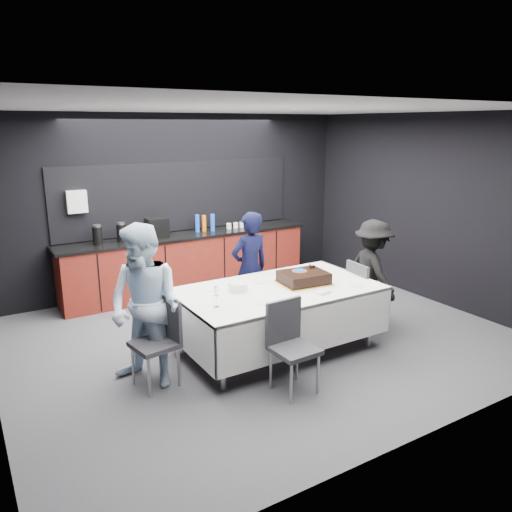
{
  "coord_description": "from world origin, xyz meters",
  "views": [
    {
      "loc": [
        -3.09,
        -4.99,
        2.63
      ],
      "look_at": [
        0.0,
        0.1,
        1.05
      ],
      "focal_mm": 35.0,
      "sensor_mm": 36.0,
      "label": 1
    }
  ],
  "objects_px": {
    "champagne_flute": "(216,293)",
    "cake_assembly": "(304,278)",
    "chair_right": "(363,292)",
    "person_center": "(250,269)",
    "person_right": "(372,272)",
    "party_table": "(278,299)",
    "chair_left": "(161,335)",
    "chair_near": "(290,339)",
    "plate_stack": "(238,287)",
    "person_left": "(145,307)"
  },
  "relations": [
    {
      "from": "champagne_flute",
      "to": "cake_assembly",
      "type": "bearing_deg",
      "value": 7.83
    },
    {
      "from": "chair_right",
      "to": "person_center",
      "type": "xyz_separation_m",
      "value": [
        -1.11,
        0.99,
        0.23
      ]
    },
    {
      "from": "person_right",
      "to": "cake_assembly",
      "type": "bearing_deg",
      "value": 105.34
    },
    {
      "from": "party_table",
      "to": "chair_left",
      "type": "xyz_separation_m",
      "value": [
        -1.47,
        -0.04,
        -0.11
      ]
    },
    {
      "from": "champagne_flute",
      "to": "chair_near",
      "type": "xyz_separation_m",
      "value": [
        0.5,
        -0.62,
        -0.4
      ]
    },
    {
      "from": "party_table",
      "to": "chair_near",
      "type": "distance_m",
      "value": 0.91
    },
    {
      "from": "chair_right",
      "to": "person_center",
      "type": "distance_m",
      "value": 1.51
    },
    {
      "from": "party_table",
      "to": "chair_right",
      "type": "xyz_separation_m",
      "value": [
        1.26,
        -0.1,
        -0.11
      ]
    },
    {
      "from": "plate_stack",
      "to": "person_left",
      "type": "bearing_deg",
      "value": -174.31
    },
    {
      "from": "person_right",
      "to": "chair_near",
      "type": "bearing_deg",
      "value": 125.3
    },
    {
      "from": "person_left",
      "to": "person_right",
      "type": "xyz_separation_m",
      "value": [
        3.16,
        0.04,
        -0.14
      ]
    },
    {
      "from": "chair_right",
      "to": "chair_near",
      "type": "relative_size",
      "value": 1.0
    },
    {
      "from": "champagne_flute",
      "to": "chair_left",
      "type": "xyz_separation_m",
      "value": [
        -0.57,
        0.15,
        -0.4
      ]
    },
    {
      "from": "chair_near",
      "to": "person_left",
      "type": "xyz_separation_m",
      "value": [
        -1.19,
        0.84,
        0.31
      ]
    },
    {
      "from": "champagne_flute",
      "to": "person_right",
      "type": "bearing_deg",
      "value": 6.07
    },
    {
      "from": "party_table",
      "to": "person_right",
      "type": "xyz_separation_m",
      "value": [
        1.57,
        0.07,
        0.07
      ]
    },
    {
      "from": "party_table",
      "to": "person_left",
      "type": "relative_size",
      "value": 1.37
    },
    {
      "from": "plate_stack",
      "to": "chair_right",
      "type": "xyz_separation_m",
      "value": [
        1.72,
        -0.24,
        -0.3
      ]
    },
    {
      "from": "champagne_flute",
      "to": "person_center",
      "type": "xyz_separation_m",
      "value": [
        1.05,
        1.09,
        -0.17
      ]
    },
    {
      "from": "chair_near",
      "to": "person_right",
      "type": "height_order",
      "value": "person_right"
    },
    {
      "from": "chair_left",
      "to": "person_right",
      "type": "distance_m",
      "value": 3.04
    },
    {
      "from": "person_left",
      "to": "champagne_flute",
      "type": "bearing_deg",
      "value": 39.54
    },
    {
      "from": "chair_left",
      "to": "chair_near",
      "type": "height_order",
      "value": "same"
    },
    {
      "from": "champagne_flute",
      "to": "plate_stack",
      "type": "bearing_deg",
      "value": 36.79
    },
    {
      "from": "party_table",
      "to": "chair_near",
      "type": "xyz_separation_m",
      "value": [
        -0.4,
        -0.81,
        -0.11
      ]
    },
    {
      "from": "party_table",
      "to": "person_center",
      "type": "xyz_separation_m",
      "value": [
        0.15,
        0.9,
        0.13
      ]
    },
    {
      "from": "champagne_flute",
      "to": "chair_left",
      "type": "relative_size",
      "value": 0.24
    },
    {
      "from": "plate_stack",
      "to": "person_right",
      "type": "bearing_deg",
      "value": -1.95
    },
    {
      "from": "person_right",
      "to": "chair_left",
      "type": "bearing_deg",
      "value": 103.15
    },
    {
      "from": "chair_right",
      "to": "person_center",
      "type": "bearing_deg",
      "value": 138.32
    },
    {
      "from": "chair_near",
      "to": "person_right",
      "type": "xyz_separation_m",
      "value": [
        1.97,
        0.89,
        0.17
      ]
    },
    {
      "from": "chair_left",
      "to": "person_center",
      "type": "xyz_separation_m",
      "value": [
        1.61,
        0.93,
        0.23
      ]
    },
    {
      "from": "chair_left",
      "to": "chair_right",
      "type": "relative_size",
      "value": 1.0
    },
    {
      "from": "cake_assembly",
      "to": "chair_right",
      "type": "xyz_separation_m",
      "value": [
        0.91,
        -0.08,
        -0.32
      ]
    },
    {
      "from": "chair_right",
      "to": "person_left",
      "type": "distance_m",
      "value": 2.87
    },
    {
      "from": "party_table",
      "to": "champagne_flute",
      "type": "xyz_separation_m",
      "value": [
        -0.9,
        -0.19,
        0.3
      ]
    },
    {
      "from": "person_center",
      "to": "person_left",
      "type": "xyz_separation_m",
      "value": [
        -1.74,
        -0.87,
        0.08
      ]
    },
    {
      "from": "party_table",
      "to": "chair_left",
      "type": "height_order",
      "value": "chair_left"
    },
    {
      "from": "party_table",
      "to": "cake_assembly",
      "type": "relative_size",
      "value": 3.75
    },
    {
      "from": "chair_left",
      "to": "person_left",
      "type": "relative_size",
      "value": 0.55
    },
    {
      "from": "chair_near",
      "to": "person_center",
      "type": "distance_m",
      "value": 1.81
    },
    {
      "from": "chair_near",
      "to": "party_table",
      "type": "bearing_deg",
      "value": 63.77
    },
    {
      "from": "person_center",
      "to": "person_right",
      "type": "xyz_separation_m",
      "value": [
        1.42,
        -0.82,
        -0.06
      ]
    },
    {
      "from": "chair_near",
      "to": "plate_stack",
      "type": "bearing_deg",
      "value": 93.48
    },
    {
      "from": "party_table",
      "to": "person_right",
      "type": "distance_m",
      "value": 1.57
    },
    {
      "from": "plate_stack",
      "to": "person_left",
      "type": "height_order",
      "value": "person_left"
    },
    {
      "from": "cake_assembly",
      "to": "plate_stack",
      "type": "relative_size",
      "value": 2.83
    },
    {
      "from": "champagne_flute",
      "to": "chair_right",
      "type": "distance_m",
      "value": 2.2
    },
    {
      "from": "chair_right",
      "to": "person_right",
      "type": "height_order",
      "value": "person_right"
    },
    {
      "from": "person_center",
      "to": "person_left",
      "type": "distance_m",
      "value": 1.94
    }
  ]
}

